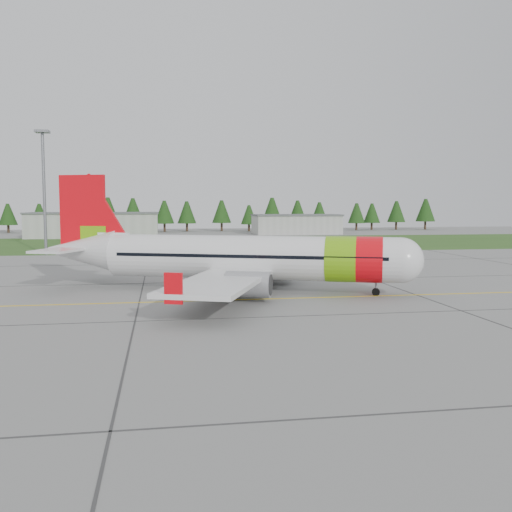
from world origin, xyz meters
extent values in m
plane|color=gray|center=(0.00, 0.00, 0.00)|extent=(320.00, 320.00, 0.00)
cylinder|color=silver|center=(-4.71, 12.41, 3.29)|extent=(27.21, 13.87, 4.14)
sphere|color=silver|center=(8.14, 7.40, 3.29)|extent=(4.14, 4.14, 4.14)
cone|color=silver|center=(-21.03, 18.76, 3.66)|extent=(8.42, 6.55, 4.14)
cube|color=black|center=(8.44, 7.29, 3.66)|extent=(2.58, 3.19, 0.59)
cylinder|color=#6BB00D|center=(3.20, 9.33, 3.29)|extent=(4.10, 4.93, 4.22)
cylinder|color=red|center=(5.57, 8.40, 3.29)|extent=(3.71, 4.78, 4.22)
cube|color=silver|center=(-5.21, 12.60, 2.12)|extent=(17.76, 33.75, 0.38)
cube|color=red|center=(-0.08, 28.70, 2.71)|extent=(1.26, 0.64, 2.12)
cube|color=red|center=(-12.32, -2.73, 2.71)|extent=(1.26, 0.64, 2.12)
cylinder|color=gray|center=(-1.61, 17.46, 1.54)|extent=(4.37, 3.46, 2.23)
cylinder|color=gray|center=(-5.84, 6.58, 1.54)|extent=(4.37, 3.46, 2.23)
cube|color=red|center=(-20.83, 18.68, 7.21)|extent=(4.69, 2.13, 8.06)
cube|color=#6BB00D|center=(-19.74, 18.26, 4.88)|extent=(2.73, 1.42, 2.55)
cube|color=silver|center=(-21.52, 18.95, 3.93)|extent=(7.59, 12.60, 0.23)
cylinder|color=slate|center=(6.16, 8.17, 0.74)|extent=(0.19, 0.19, 1.49)
cylinder|color=black|center=(6.16, 8.17, 0.36)|extent=(0.78, 0.54, 0.72)
cylinder|color=slate|center=(-5.12, 15.75, 1.01)|extent=(0.23, 0.23, 2.02)
cylinder|color=black|center=(-5.51, 15.91, 0.55)|extent=(1.20, 0.85, 1.10)
cylinder|color=slate|center=(-7.27, 10.22, 1.01)|extent=(0.23, 0.23, 2.02)
cylinder|color=black|center=(-7.67, 10.37, 0.55)|extent=(1.20, 0.85, 1.10)
imported|color=silver|center=(-11.54, 48.99, 2.09)|extent=(1.75, 1.70, 4.18)
cube|color=#30561E|center=(0.00, 82.00, 0.01)|extent=(320.00, 50.00, 0.03)
cube|color=gold|center=(0.00, 8.00, 0.01)|extent=(120.00, 0.25, 0.02)
cube|color=#A8A8A3|center=(-30.00, 110.00, 3.00)|extent=(32.00, 14.00, 6.00)
cube|color=#A8A8A3|center=(25.00, 118.00, 2.60)|extent=(24.00, 12.00, 5.20)
cylinder|color=slate|center=(-32.00, 58.00, 10.00)|extent=(0.50, 0.50, 20.00)
camera|label=1|loc=(-13.06, -40.73, 8.25)|focal=40.00mm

